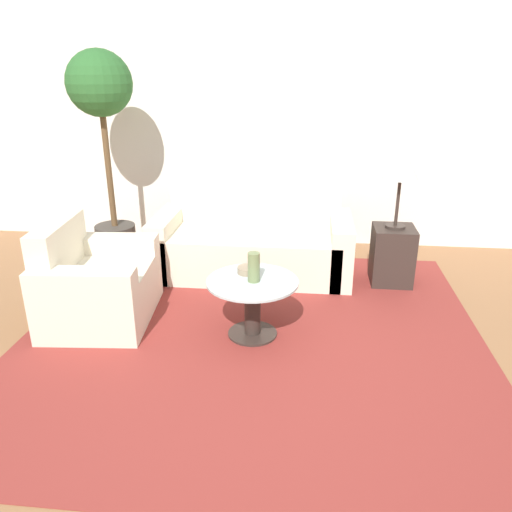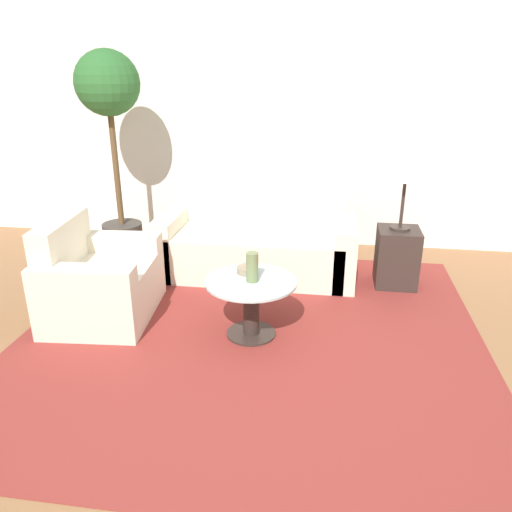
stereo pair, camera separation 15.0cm
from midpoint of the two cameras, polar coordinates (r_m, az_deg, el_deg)
ground_plane at (r=3.20m, az=-1.09°, el=-16.28°), size 14.00×14.00×0.00m
wall_back at (r=5.57m, az=4.12°, el=14.57°), size 10.00×0.06×2.60m
rug at (r=3.87m, az=0.57°, el=-8.91°), size 3.47×3.38×0.01m
sofa_main at (r=4.91m, az=1.04°, el=1.41°), size 1.89×0.84×0.84m
armchair at (r=4.22m, az=-16.88°, el=-3.03°), size 0.85×1.01×0.81m
coffee_table at (r=3.73m, az=0.58°, el=-5.09°), size 0.68×0.68×0.45m
side_table at (r=4.79m, az=16.65°, el=-0.15°), size 0.37×0.37×0.54m
table_lamp at (r=4.56m, az=17.76°, el=9.59°), size 0.31×0.31×0.71m
potted_plant at (r=5.24m, az=-15.44°, el=14.99°), size 0.62×0.62×2.07m
vase at (r=3.61m, az=0.76°, el=-1.30°), size 0.09×0.09×0.22m
bowl at (r=3.78m, az=0.09°, el=-1.60°), size 0.15×0.15×0.05m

